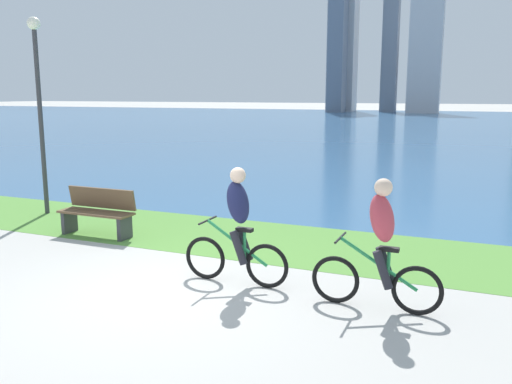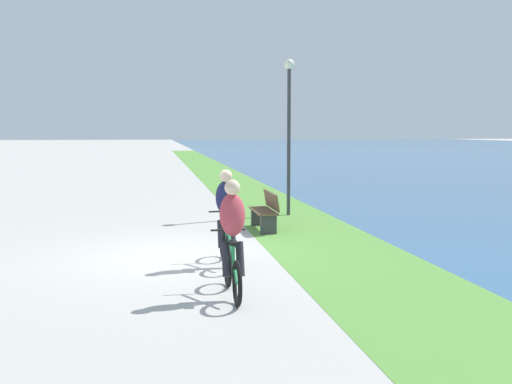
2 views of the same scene
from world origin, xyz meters
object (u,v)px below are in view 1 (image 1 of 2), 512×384
at_px(cyclist_trailing, 380,245).
at_px(lamppost_tall, 38,89).
at_px(bench_near_path, 98,212).
at_px(cyclist_lead, 237,227).

xyz_separation_m(cyclist_trailing, lamppost_tall, (-7.89, 2.61, 1.93)).
distance_m(bench_near_path, lamppost_tall, 3.46).
xyz_separation_m(cyclist_lead, cyclist_trailing, (2.00, -0.15, -0.00)).
height_order(cyclist_trailing, lamppost_tall, lamppost_tall).
bearing_deg(lamppost_tall, bench_near_path, -24.99).
xyz_separation_m(cyclist_trailing, bench_near_path, (-5.56, 1.53, -0.38)).
bearing_deg(cyclist_trailing, bench_near_path, 164.63).
bearing_deg(lamppost_tall, cyclist_lead, -22.67).
bearing_deg(bench_near_path, lamppost_tall, 155.01).
distance_m(cyclist_lead, cyclist_trailing, 2.01).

